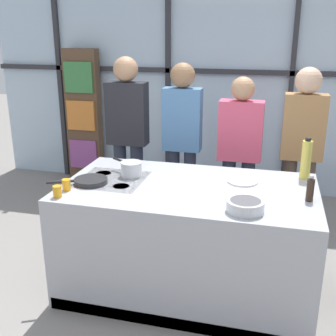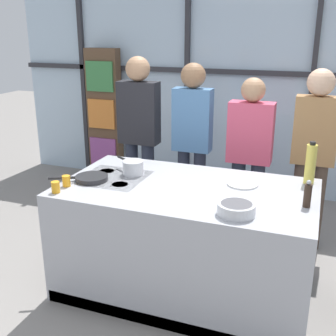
{
  "view_description": "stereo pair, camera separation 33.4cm",
  "coord_description": "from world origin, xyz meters",
  "px_view_note": "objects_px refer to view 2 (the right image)",
  "views": [
    {
      "loc": [
        0.6,
        -2.97,
        2.06
      ],
      "look_at": [
        -0.19,
        0.1,
        1.0
      ],
      "focal_mm": 45.0,
      "sensor_mm": 36.0,
      "label": 1
    },
    {
      "loc": [
        0.92,
        -2.88,
        2.06
      ],
      "look_at": [
        -0.19,
        0.1,
        1.0
      ],
      "focal_mm": 45.0,
      "sensor_mm": 36.0,
      "label": 2
    }
  ],
  "objects_px": {
    "spectator_center_right": "(249,151)",
    "mixing_bowl": "(236,209)",
    "spectator_far_right": "(314,148)",
    "pepper_grinder": "(308,195)",
    "white_plate": "(243,184)",
    "juice_glass_far": "(66,181)",
    "spectator_far_left": "(139,130)",
    "saucepan": "(133,167)",
    "oil_bottle": "(310,164)",
    "spectator_center_left": "(192,136)",
    "juice_glass_near": "(56,187)",
    "frying_pan": "(91,178)"
  },
  "relations": [
    {
      "from": "spectator_far_left",
      "to": "juice_glass_far",
      "type": "height_order",
      "value": "spectator_far_left"
    },
    {
      "from": "spectator_far_left",
      "to": "mixing_bowl",
      "type": "relative_size",
      "value": 7.12
    },
    {
      "from": "spectator_center_left",
      "to": "spectator_far_right",
      "type": "height_order",
      "value": "spectator_center_left"
    },
    {
      "from": "spectator_center_right",
      "to": "white_plate",
      "type": "relative_size",
      "value": 6.78
    },
    {
      "from": "spectator_center_right",
      "to": "juice_glass_far",
      "type": "xyz_separation_m",
      "value": [
        -1.16,
        -1.38,
        0.02
      ]
    },
    {
      "from": "spectator_center_right",
      "to": "mixing_bowl",
      "type": "distance_m",
      "value": 1.45
    },
    {
      "from": "mixing_bowl",
      "to": "oil_bottle",
      "type": "relative_size",
      "value": 0.75
    },
    {
      "from": "saucepan",
      "to": "oil_bottle",
      "type": "bearing_deg",
      "value": 11.76
    },
    {
      "from": "frying_pan",
      "to": "mixing_bowl",
      "type": "xyz_separation_m",
      "value": [
        1.22,
        -0.24,
        0.02
      ]
    },
    {
      "from": "mixing_bowl",
      "to": "juice_glass_far",
      "type": "bearing_deg",
      "value": 177.49
    },
    {
      "from": "white_plate",
      "to": "juice_glass_far",
      "type": "height_order",
      "value": "juice_glass_far"
    },
    {
      "from": "spectator_far_left",
      "to": "spectator_center_right",
      "type": "height_order",
      "value": "spectator_far_left"
    },
    {
      "from": "spectator_far_left",
      "to": "spectator_far_right",
      "type": "xyz_separation_m",
      "value": [
        1.75,
        0.0,
        -0.03
      ]
    },
    {
      "from": "white_plate",
      "to": "spectator_far_left",
      "type": "bearing_deg",
      "value": 145.3
    },
    {
      "from": "juice_glass_far",
      "to": "spectator_far_right",
      "type": "bearing_deg",
      "value": 38.31
    },
    {
      "from": "spectator_center_left",
      "to": "pepper_grinder",
      "type": "distance_m",
      "value": 1.64
    },
    {
      "from": "pepper_grinder",
      "to": "mixing_bowl",
      "type": "bearing_deg",
      "value": -145.45
    },
    {
      "from": "saucepan",
      "to": "juice_glass_far",
      "type": "bearing_deg",
      "value": -129.92
    },
    {
      "from": "pepper_grinder",
      "to": "juice_glass_far",
      "type": "xyz_separation_m",
      "value": [
        -1.75,
        -0.23,
        -0.04
      ]
    },
    {
      "from": "frying_pan",
      "to": "oil_bottle",
      "type": "xyz_separation_m",
      "value": [
        1.64,
        0.54,
        0.14
      ]
    },
    {
      "from": "spectator_far_left",
      "to": "juice_glass_near",
      "type": "distance_m",
      "value": 1.52
    },
    {
      "from": "spectator_far_left",
      "to": "spectator_center_right",
      "type": "relative_size",
      "value": 1.1
    },
    {
      "from": "spectator_center_right",
      "to": "white_plate",
      "type": "xyz_separation_m",
      "value": [
        0.1,
        -0.88,
        -0.02
      ]
    },
    {
      "from": "spectator_center_right",
      "to": "oil_bottle",
      "type": "relative_size",
      "value": 4.83
    },
    {
      "from": "spectator_far_left",
      "to": "pepper_grinder",
      "type": "height_order",
      "value": "spectator_far_left"
    },
    {
      "from": "spectator_far_right",
      "to": "spectator_center_right",
      "type": "bearing_deg",
      "value": 0.0
    },
    {
      "from": "saucepan",
      "to": "spectator_center_right",
      "type": "bearing_deg",
      "value": 49.76
    },
    {
      "from": "spectator_far_right",
      "to": "mixing_bowl",
      "type": "bearing_deg",
      "value": 73.83
    },
    {
      "from": "spectator_far_right",
      "to": "pepper_grinder",
      "type": "distance_m",
      "value": 1.15
    },
    {
      "from": "frying_pan",
      "to": "spectator_far_left",
      "type": "bearing_deg",
      "value": 95.28
    },
    {
      "from": "spectator_center_left",
      "to": "spectator_far_right",
      "type": "bearing_deg",
      "value": 180.0
    },
    {
      "from": "saucepan",
      "to": "white_plate",
      "type": "distance_m",
      "value": 0.91
    },
    {
      "from": "mixing_bowl",
      "to": "juice_glass_far",
      "type": "xyz_separation_m",
      "value": [
        -1.33,
        0.06,
        0.0
      ]
    },
    {
      "from": "spectator_far_left",
      "to": "spectator_far_right",
      "type": "height_order",
      "value": "spectator_far_left"
    },
    {
      "from": "spectator_far_right",
      "to": "saucepan",
      "type": "bearing_deg",
      "value": 34.37
    },
    {
      "from": "juice_glass_far",
      "to": "white_plate",
      "type": "bearing_deg",
      "value": 21.63
    },
    {
      "from": "spectator_far_left",
      "to": "white_plate",
      "type": "distance_m",
      "value": 1.55
    },
    {
      "from": "spectator_far_left",
      "to": "pepper_grinder",
      "type": "bearing_deg",
      "value": 146.88
    },
    {
      "from": "spectator_far_right",
      "to": "juice_glass_far",
      "type": "relative_size",
      "value": 20.19
    },
    {
      "from": "saucepan",
      "to": "oil_bottle",
      "type": "relative_size",
      "value": 0.88
    },
    {
      "from": "spectator_center_right",
      "to": "white_plate",
      "type": "distance_m",
      "value": 0.88
    },
    {
      "from": "pepper_grinder",
      "to": "spectator_center_left",
      "type": "bearing_deg",
      "value": 135.68
    },
    {
      "from": "oil_bottle",
      "to": "mixing_bowl",
      "type": "bearing_deg",
      "value": -118.0
    },
    {
      "from": "spectator_far_left",
      "to": "mixing_bowl",
      "type": "height_order",
      "value": "spectator_far_left"
    },
    {
      "from": "white_plate",
      "to": "pepper_grinder",
      "type": "distance_m",
      "value": 0.56
    },
    {
      "from": "spectator_far_right",
      "to": "oil_bottle",
      "type": "height_order",
      "value": "spectator_far_right"
    },
    {
      "from": "white_plate",
      "to": "juice_glass_far",
      "type": "bearing_deg",
      "value": -158.37
    },
    {
      "from": "spectator_center_left",
      "to": "juice_glass_near",
      "type": "height_order",
      "value": "spectator_center_left"
    },
    {
      "from": "oil_bottle",
      "to": "pepper_grinder",
      "type": "relative_size",
      "value": 1.74
    },
    {
      "from": "mixing_bowl",
      "to": "frying_pan",
      "type": "bearing_deg",
      "value": 169.02
    }
  ]
}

